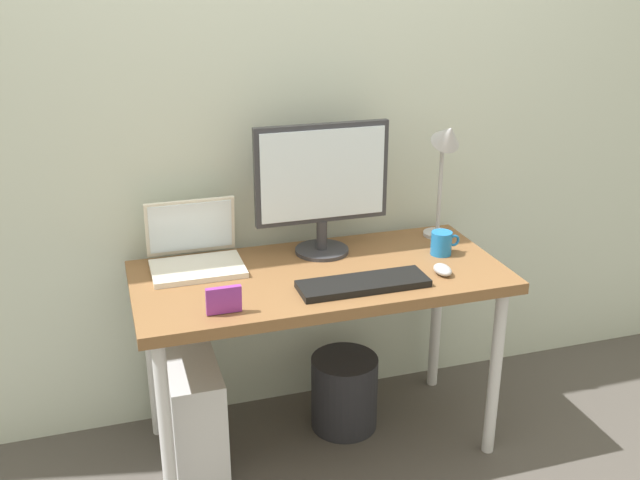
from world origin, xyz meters
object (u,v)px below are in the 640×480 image
object	(u,v)px
coffee_mug	(442,243)
computer_tower	(195,416)
laptop	(195,251)
desk_lamp	(446,153)
photo_frame	(224,300)
wastebasket	(344,392)
keyboard	(363,284)
monitor	(322,182)
desk	(320,290)
mouse	(443,270)

from	to	relation	value
coffee_mug	computer_tower	distance (m)	1.09
laptop	desk_lamp	xyz separation A→B (m)	(0.96, -0.01, 0.28)
photo_frame	wastebasket	bearing A→B (deg)	30.24
desk_lamp	computer_tower	xyz separation A→B (m)	(-1.02, -0.17, -0.84)
keyboard	computer_tower	distance (m)	0.79
keyboard	wastebasket	size ratio (longest dim) A/B	1.47
monitor	photo_frame	xyz separation A→B (m)	(-0.44, -0.39, -0.23)
wastebasket	desk_lamp	bearing A→B (deg)	12.95
desk	keyboard	world-z (taller)	keyboard
photo_frame	computer_tower	size ratio (longest dim) A/B	0.26
coffee_mug	computer_tower	size ratio (longest dim) A/B	0.27
keyboard	computer_tower	xyz separation A→B (m)	(-0.57, 0.16, -0.51)
monitor	mouse	bearing A→B (deg)	-42.89
desk_lamp	wastebasket	xyz separation A→B (m)	(-0.43, -0.10, -0.90)
keyboard	coffee_mug	size ratio (longest dim) A/B	3.89
mouse	photo_frame	xyz separation A→B (m)	(-0.78, -0.07, 0.03)
laptop	keyboard	world-z (taller)	laptop
desk	coffee_mug	distance (m)	0.49
monitor	desk_lamp	world-z (taller)	monitor
monitor	coffee_mug	distance (m)	0.50
keyboard	photo_frame	bearing A→B (deg)	-173.33
desk_lamp	coffee_mug	xyz separation A→B (m)	(-0.07, -0.15, -0.30)
coffee_mug	wastebasket	distance (m)	0.71
desk	coffee_mug	bearing A→B (deg)	2.59
coffee_mug	wastebasket	size ratio (longest dim) A/B	0.38
keyboard	desk	bearing A→B (deg)	121.79
desk	laptop	size ratio (longest dim) A/B	4.05
mouse	desk	bearing A→B (deg)	160.03
desk	keyboard	bearing A→B (deg)	-58.21
photo_frame	wastebasket	xyz separation A→B (m)	(0.50, 0.29, -0.61)
wastebasket	keyboard	bearing A→B (deg)	-95.25
desk	laptop	xyz separation A→B (m)	(-0.41, 0.19, 0.13)
desk_lamp	wastebasket	bearing A→B (deg)	-167.05
coffee_mug	photo_frame	bearing A→B (deg)	-164.33
monitor	keyboard	world-z (taller)	monitor
monitor	mouse	xyz separation A→B (m)	(0.34, -0.32, -0.26)
keyboard	coffee_mug	xyz separation A→B (m)	(0.38, 0.18, 0.03)
desk_lamp	coffee_mug	distance (m)	0.34
desk	laptop	bearing A→B (deg)	155.61
photo_frame	mouse	bearing A→B (deg)	5.35
desk_lamp	mouse	size ratio (longest dim) A/B	5.30
laptop	keyboard	bearing A→B (deg)	-34.33
monitor	laptop	size ratio (longest dim) A/B	1.55
desk	keyboard	xyz separation A→B (m)	(0.10, -0.16, 0.08)
desk_lamp	coffee_mug	size ratio (longest dim) A/B	4.22
keyboard	computer_tower	world-z (taller)	keyboard
computer_tower	wastebasket	distance (m)	0.60
desk	laptop	world-z (taller)	laptop
laptop	mouse	size ratio (longest dim) A/B	3.56
laptop	monitor	bearing A→B (deg)	-1.83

